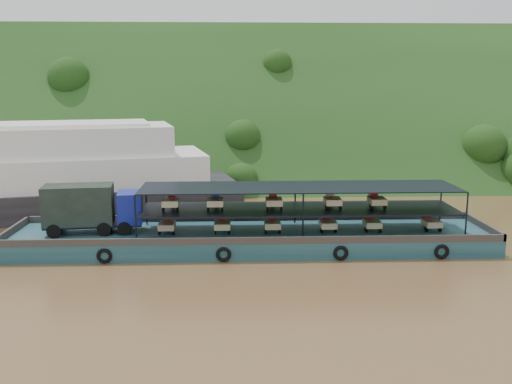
{
  "coord_description": "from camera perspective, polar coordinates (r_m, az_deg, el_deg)",
  "views": [
    {
      "loc": [
        -3.92,
        -42.57,
        12.06
      ],
      "look_at": [
        -2.0,
        3.0,
        3.2
      ],
      "focal_mm": 40.0,
      "sensor_mm": 36.0,
      "label": 1
    }
  ],
  "objects": [
    {
      "name": "cargo_barge",
      "position": [
        42.08,
        -2.03,
        -4.01
      ],
      "size": [
        35.0,
        7.18,
        4.75
      ],
      "color": "#143E47",
      "rests_on": "ground"
    },
    {
      "name": "ground",
      "position": [
        44.42,
        2.75,
        -4.77
      ],
      "size": [
        160.0,
        160.0,
        0.0
      ],
      "primitive_type": "plane",
      "color": "brown",
      "rests_on": "ground"
    },
    {
      "name": "passenger_ferry",
      "position": [
        56.61,
        -23.26,
        1.52
      ],
      "size": [
        42.54,
        19.34,
        8.36
      ],
      "rotation": [
        0.0,
        0.0,
        0.23
      ],
      "color": "black",
      "rests_on": "ground"
    },
    {
      "name": "hillside",
      "position": [
        79.59,
        0.44,
        2.28
      ],
      "size": [
        140.0,
        39.6,
        39.6
      ],
      "primitive_type": "cube",
      "rotation": [
        0.79,
        0.0,
        0.0
      ],
      "color": "#173212",
      "rests_on": "ground"
    }
  ]
}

